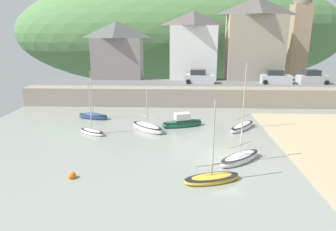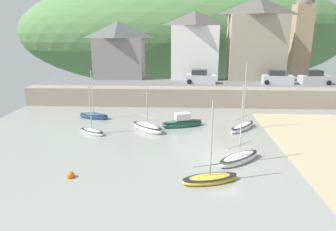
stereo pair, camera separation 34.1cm
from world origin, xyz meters
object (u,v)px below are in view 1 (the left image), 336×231
object	(u,v)px
dinghy_open_wooden	(182,123)
fishing_boat_green	(242,126)
parked_car_by_wall	(276,78)
mooring_buoy	(72,176)
church_with_spire	(300,20)
sailboat_far_left	(212,178)
parked_car_end_of_row	(312,78)
sailboat_white_hull	(147,128)
rowboat_small_beached	(93,116)
parked_car_near_slipway	(199,78)
waterfront_building_left	(117,49)
motorboat_with_cabin	(92,132)
waterfront_building_centre	(193,45)
waterfront_building_right	(255,38)
sailboat_tall_mast	(240,158)

from	to	relation	value
dinghy_open_wooden	fishing_boat_green	xyz separation A→B (m)	(6.03, -0.68, -0.11)
dinghy_open_wooden	parked_car_by_wall	distance (m)	18.56
mooring_buoy	church_with_spire	bearing A→B (deg)	51.30
sailboat_far_left	parked_car_end_of_row	xyz separation A→B (m)	(16.38, 24.51, 2.97)
fishing_boat_green	church_with_spire	bearing A→B (deg)	8.72
sailboat_white_hull	fishing_boat_green	size ratio (longest dim) A/B	0.64
rowboat_small_beached	dinghy_open_wooden	bearing A→B (deg)	0.41
church_with_spire	dinghy_open_wooden	xyz separation A→B (m)	(-18.88, -21.28, -10.82)
rowboat_small_beached	mooring_buoy	distance (m)	14.21
mooring_buoy	fishing_boat_green	bearing A→B (deg)	39.01
church_with_spire	parked_car_near_slipway	distance (m)	20.11
waterfront_building_left	motorboat_with_cabin	distance (m)	21.10
rowboat_small_beached	parked_car_near_slipway	world-z (taller)	rowboat_small_beached
waterfront_building_left	parked_car_end_of_row	distance (m)	28.76
waterfront_building_centre	parked_car_near_slipway	distance (m)	6.30
waterfront_building_right	parked_car_by_wall	bearing A→B (deg)	-63.74
waterfront_building_left	church_with_spire	bearing A→B (deg)	7.90
dinghy_open_wooden	parked_car_near_slipway	xyz separation A→B (m)	(2.51, 12.78, 2.81)
waterfront_building_left	waterfront_building_right	distance (m)	20.96
rowboat_small_beached	sailboat_far_left	bearing A→B (deg)	-36.20
rowboat_small_beached	parked_car_by_wall	world-z (taller)	rowboat_small_beached
waterfront_building_left	motorboat_with_cabin	xyz separation A→B (m)	(1.30, -20.01, -6.58)
motorboat_with_cabin	church_with_spire	bearing A→B (deg)	70.83
dinghy_open_wooden	mooring_buoy	size ratio (longest dim) A/B	8.31
waterfront_building_centre	mooring_buoy	distance (m)	31.17
fishing_boat_green	sailboat_white_hull	bearing A→B (deg)	134.13
motorboat_with_cabin	mooring_buoy	size ratio (longest dim) A/B	9.49
parked_car_near_slipway	waterfront_building_centre	bearing A→B (deg)	106.13
dinghy_open_wooden	church_with_spire	bearing A→B (deg)	28.85
rowboat_small_beached	mooring_buoy	size ratio (longest dim) A/B	10.34
mooring_buoy	waterfront_building_left	bearing A→B (deg)	94.92
sailboat_tall_mast	parked_car_end_of_row	size ratio (longest dim) A/B	1.42
parked_car_near_slipway	sailboat_tall_mast	bearing A→B (deg)	-79.43
sailboat_white_hull	rowboat_small_beached	size ratio (longest dim) A/B	0.77
parked_car_by_wall	mooring_buoy	distance (m)	32.07
parked_car_end_of_row	parked_car_near_slipway	bearing A→B (deg)	174.91
waterfront_building_right	waterfront_building_centre	bearing A→B (deg)	180.00
fishing_boat_green	sailboat_far_left	distance (m)	11.82
waterfront_building_right	rowboat_small_beached	distance (m)	26.96
waterfront_building_centre	church_with_spire	distance (m)	18.03
waterfront_building_centre	parked_car_by_wall	bearing A→B (deg)	-21.40
parked_car_near_slipway	parked_car_by_wall	bearing A→B (deg)	5.83
waterfront_building_left	sailboat_tall_mast	size ratio (longest dim) A/B	1.44
parked_car_near_slipway	fishing_boat_green	bearing A→B (deg)	-69.51
sailboat_far_left	sailboat_tall_mast	world-z (taller)	sailboat_tall_mast
sailboat_far_left	parked_car_by_wall	size ratio (longest dim) A/B	1.34
waterfront_building_left	fishing_boat_green	distance (m)	24.90
fishing_boat_green	parked_car_end_of_row	world-z (taller)	fishing_boat_green
waterfront_building_centre	motorboat_with_cabin	distance (m)	23.67
church_with_spire	parked_car_by_wall	world-z (taller)	church_with_spire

